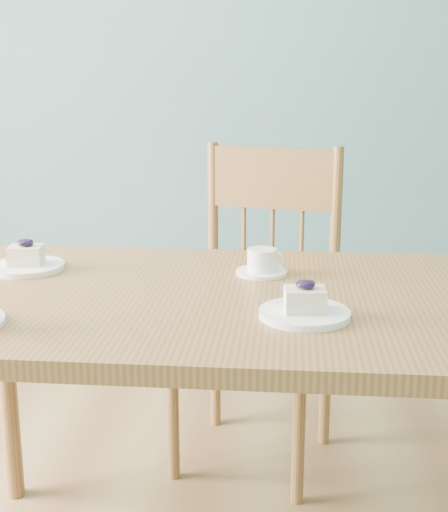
# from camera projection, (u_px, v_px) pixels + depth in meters

# --- Properties ---
(room) EXTENTS (5.01, 5.01, 2.71)m
(room) POSITION_uv_depth(u_px,v_px,m) (79.00, 10.00, 1.45)
(room) COLOR olive
(room) RESTS_ON ground
(dining_table) EXTENTS (1.45, 0.87, 0.76)m
(dining_table) POSITION_uv_depth(u_px,v_px,m) (219.00, 326.00, 1.58)
(dining_table) COLOR olive
(dining_table) RESTS_ON ground
(dining_chair) EXTENTS (0.57, 0.55, 1.01)m
(dining_chair) POSITION_uv_depth(u_px,v_px,m) (258.00, 305.00, 2.25)
(dining_chair) COLOR olive
(dining_chair) RESTS_ON ground
(cheesecake_plate_near) EXTENTS (0.18, 0.18, 0.08)m
(cheesecake_plate_near) POSITION_uv_depth(u_px,v_px,m) (305.00, 308.00, 1.40)
(cheesecake_plate_near) COLOR white
(cheesecake_plate_near) RESTS_ON dining_table
(cheesecake_plate_far) EXTENTS (0.18, 0.18, 0.08)m
(cheesecake_plate_far) POSITION_uv_depth(u_px,v_px,m) (26.00, 262.00, 1.75)
(cheesecake_plate_far) COLOR white
(cheesecake_plate_far) RESTS_ON dining_table
(coffee_cup) EXTENTS (0.12, 0.12, 0.06)m
(coffee_cup) POSITION_uv_depth(u_px,v_px,m) (262.00, 263.00, 1.71)
(coffee_cup) COLOR white
(coffee_cup) RESTS_ON dining_table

